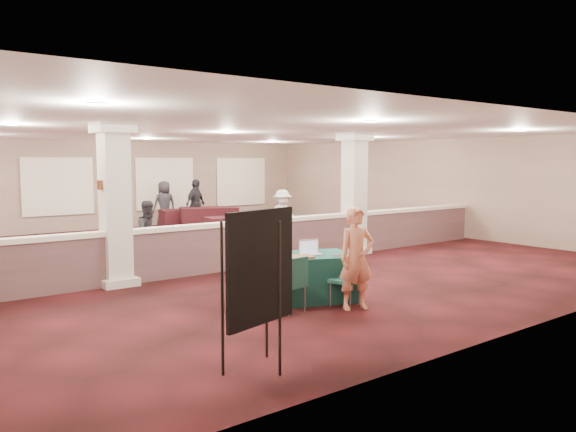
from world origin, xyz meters
TOP-DOWN VIEW (x-y plane):
  - ground at (0.00, 0.00)m, footprint 16.00×16.00m
  - wall_back at (0.00, 8.00)m, footprint 16.00×0.04m
  - wall_front at (0.00, -8.00)m, footprint 16.00×0.04m
  - wall_right at (8.00, 0.00)m, footprint 0.04×16.00m
  - ceiling at (0.00, 0.00)m, footprint 16.00×16.00m
  - partition_wall at (0.00, -1.50)m, footprint 15.60×0.28m
  - column_left at (-3.50, -1.50)m, footprint 0.72×0.72m
  - column_right at (3.00, -1.50)m, footprint 0.72×0.72m
  - sconce_left at (-3.78, -1.50)m, footprint 0.12×0.12m
  - sconce_right at (-3.22, -1.50)m, footprint 0.12×0.12m
  - near_table at (-1.50, -4.58)m, footprint 2.35×1.74m
  - conf_chair_main at (-0.97, -5.50)m, footprint 0.58×0.58m
  - conf_chair_side at (-1.99, -5.23)m, footprint 0.52×0.53m
  - easel_board at (-3.83, -7.00)m, footprint 1.09×0.65m
  - woman at (-1.00, -5.68)m, footprint 0.71×0.57m
  - far_table_front_center at (2.00, 3.00)m, footprint 1.84×1.16m
  - far_table_front_right at (2.50, 2.39)m, footprint 1.99×1.36m
  - far_table_back_center at (2.00, 6.33)m, footprint 1.86×1.13m
  - far_table_back_right at (2.50, 5.43)m, footprint 2.24×1.65m
  - attendee_a at (-2.06, 0.20)m, footprint 0.79×0.52m
  - attendee_b at (2.82, 1.46)m, footprint 1.10×0.70m
  - attendee_c at (2.22, 5.92)m, footprint 1.18×0.95m
  - attendee_d at (1.50, 7.00)m, footprint 0.89×0.52m
  - laptop_base at (-1.21, -4.76)m, footprint 0.43×0.37m
  - laptop_screen at (-1.16, -4.64)m, footprint 0.35×0.14m
  - screen_glow at (-1.17, -4.64)m, footprint 0.31×0.12m
  - knitting at (-1.55, -4.86)m, footprint 0.53×0.47m
  - yarn_cream at (-2.11, -4.47)m, footprint 0.12×0.12m
  - yarn_red at (-2.21, -4.25)m, footprint 0.11×0.11m
  - yarn_grey at (-1.92, -4.28)m, footprint 0.12×0.12m
  - scissors at (-0.94, -5.13)m, footprint 0.14×0.08m

SIDE VIEW (x-z plane):
  - ground at x=0.00m, z-range 0.00..0.00m
  - far_table_front_center at x=2.00m, z-range 0.00..0.69m
  - far_table_back_center at x=2.00m, z-range 0.00..0.71m
  - far_table_front_right at x=2.50m, z-range 0.00..0.74m
  - near_table at x=-1.50m, z-range 0.00..0.81m
  - far_table_back_right at x=2.50m, z-range 0.00..0.82m
  - conf_chair_main at x=-0.97m, z-range 0.08..0.98m
  - conf_chair_side at x=-1.99m, z-range 0.08..1.00m
  - partition_wall at x=0.00m, z-range 0.02..1.12m
  - attendee_a at x=-2.06m, z-range 0.00..1.53m
  - attendee_b at x=2.82m, z-range 0.00..1.59m
  - scissors at x=-0.94m, z-range 0.81..0.82m
  - laptop_base at x=-1.21m, z-range 0.81..0.83m
  - knitting at x=-1.55m, z-range 0.81..0.84m
  - woman at x=-1.00m, z-range 0.00..1.71m
  - yarn_red at x=-2.21m, z-range 0.81..0.92m
  - yarn_grey at x=-1.92m, z-range 0.81..0.93m
  - attendee_d at x=1.50m, z-range 0.00..1.74m
  - yarn_cream at x=-2.11m, z-range 0.81..0.93m
  - attendee_c at x=2.22m, z-range 0.00..1.82m
  - screen_glow at x=-1.17m, z-range 0.83..1.04m
  - laptop_screen at x=-1.16m, z-range 0.83..1.07m
  - easel_board at x=-3.83m, z-range 0.26..2.16m
  - wall_back at x=0.00m, z-range 0.00..3.20m
  - wall_front at x=0.00m, z-range 0.00..3.20m
  - wall_right at x=8.00m, z-range 0.00..3.20m
  - column_left at x=-3.50m, z-range 0.04..3.24m
  - column_right at x=3.00m, z-range 0.04..3.24m
  - sconce_left at x=-3.78m, z-range 1.91..2.09m
  - sconce_right at x=-3.22m, z-range 1.91..2.09m
  - ceiling at x=0.00m, z-range 3.19..3.21m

